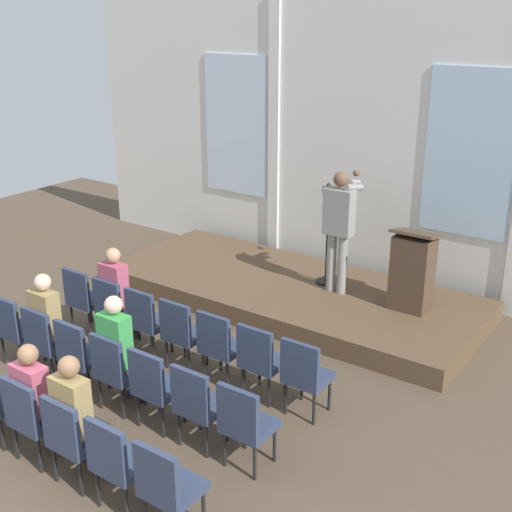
{
  "coord_description": "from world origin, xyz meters",
  "views": [
    {
      "loc": [
        4.99,
        -2.78,
        4.27
      ],
      "look_at": [
        0.21,
        4.0,
        1.16
      ],
      "focal_mm": 47.24,
      "sensor_mm": 36.0,
      "label": 1
    }
  ],
  "objects_px": {
    "chair_r2_c6": "(167,484)",
    "audience_r1_c3": "(119,347)",
    "speaker": "(339,223)",
    "audience_r2_c4": "(77,412)",
    "chair_r1_c1": "(46,339)",
    "chair_r2_c3": "(32,415)",
    "chair_r1_c2": "(79,353)",
    "chair_r1_c5": "(198,402)",
    "audience_r0_c1": "(117,290)",
    "audience_r2_c3": "(37,395)",
    "chair_r0_c2": "(147,318)",
    "chair_r1_c6": "(245,421)",
    "chair_r0_c1": "(114,307)",
    "chair_r1_c3": "(115,367)",
    "chair_r1_c4": "(155,384)",
    "chair_r2_c5": "(117,459)",
    "chair_r0_c4": "(219,343)",
    "chair_r1_c0": "(15,326)",
    "lectern": "(412,271)",
    "audience_r1_c1": "(49,320)",
    "chair_r0_c6": "(305,373)",
    "chair_r2_c4": "(72,435)",
    "chair_r0_c5": "(260,357)",
    "mic_stand": "(326,262)",
    "chair_r0_c3": "(182,330)"
  },
  "relations": [
    {
      "from": "chair_r2_c6",
      "to": "audience_r1_c3",
      "type": "bearing_deg",
      "value": 146.09
    },
    {
      "from": "speaker",
      "to": "audience_r2_c4",
      "type": "height_order",
      "value": "speaker"
    },
    {
      "from": "chair_r1_c1",
      "to": "chair_r2_c3",
      "type": "height_order",
      "value": "same"
    },
    {
      "from": "chair_r1_c2",
      "to": "chair_r1_c5",
      "type": "relative_size",
      "value": 1.0
    },
    {
      "from": "audience_r0_c1",
      "to": "audience_r2_c3",
      "type": "distance_m",
      "value": 2.49
    },
    {
      "from": "chair_r0_c2",
      "to": "chair_r1_c6",
      "type": "relative_size",
      "value": 1.0
    },
    {
      "from": "chair_r0_c1",
      "to": "audience_r2_c3",
      "type": "bearing_deg",
      "value": -61.09
    },
    {
      "from": "chair_r1_c3",
      "to": "audience_r1_c3",
      "type": "relative_size",
      "value": 0.69
    },
    {
      "from": "chair_r1_c4",
      "to": "chair_r2_c5",
      "type": "xyz_separation_m",
      "value": [
        0.59,
        -1.1,
        0.0
      ]
    },
    {
      "from": "chair_r2_c6",
      "to": "chair_r1_c4",
      "type": "bearing_deg",
      "value": 136.74
    },
    {
      "from": "audience_r1_c3",
      "to": "chair_r0_c4",
      "type": "bearing_deg",
      "value": 60.23
    },
    {
      "from": "chair_r1_c0",
      "to": "chair_r1_c5",
      "type": "xyz_separation_m",
      "value": [
        2.93,
        0.0,
        0.0
      ]
    },
    {
      "from": "lectern",
      "to": "audience_r2_c4",
      "type": "relative_size",
      "value": 0.87
    },
    {
      "from": "chair_r1_c0",
      "to": "chair_r2_c6",
      "type": "xyz_separation_m",
      "value": [
        3.52,
        -1.1,
        0.0
      ]
    },
    {
      "from": "audience_r0_c1",
      "to": "audience_r2_c4",
      "type": "xyz_separation_m",
      "value": [
        1.76,
        -2.21,
        -0.0
      ]
    },
    {
      "from": "chair_r1_c6",
      "to": "audience_r1_c1",
      "type": "bearing_deg",
      "value": 178.44
    },
    {
      "from": "chair_r1_c1",
      "to": "audience_r1_c3",
      "type": "height_order",
      "value": "audience_r1_c3"
    },
    {
      "from": "chair_r0_c1",
      "to": "chair_r0_c6",
      "type": "relative_size",
      "value": 1.0
    },
    {
      "from": "chair_r0_c4",
      "to": "chair_r2_c6",
      "type": "distance_m",
      "value": 2.5
    },
    {
      "from": "chair_r1_c2",
      "to": "chair_r1_c0",
      "type": "bearing_deg",
      "value": 180.0
    },
    {
      "from": "chair_r1_c2",
      "to": "chair_r2_c4",
      "type": "distance_m",
      "value": 1.61
    },
    {
      "from": "chair_r1_c6",
      "to": "chair_r2_c4",
      "type": "distance_m",
      "value": 1.61
    },
    {
      "from": "chair_r2_c3",
      "to": "audience_r2_c3",
      "type": "height_order",
      "value": "audience_r2_c3"
    },
    {
      "from": "chair_r1_c2",
      "to": "chair_r2_c6",
      "type": "distance_m",
      "value": 2.59
    },
    {
      "from": "chair_r1_c1",
      "to": "audience_r0_c1",
      "type": "bearing_deg",
      "value": 90.0
    },
    {
      "from": "chair_r1_c1",
      "to": "chair_r0_c5",
      "type": "bearing_deg",
      "value": 25.2
    },
    {
      "from": "mic_stand",
      "to": "chair_r0_c1",
      "type": "bearing_deg",
      "value": -119.62
    },
    {
      "from": "chair_r1_c0",
      "to": "chair_r2_c3",
      "type": "bearing_deg",
      "value": -32.11
    },
    {
      "from": "speaker",
      "to": "chair_r0_c1",
      "type": "height_order",
      "value": "speaker"
    },
    {
      "from": "chair_r1_c1",
      "to": "chair_r2_c6",
      "type": "bearing_deg",
      "value": -20.63
    },
    {
      "from": "audience_r1_c1",
      "to": "chair_r1_c3",
      "type": "bearing_deg",
      "value": -3.9
    },
    {
      "from": "lectern",
      "to": "chair_r1_c4",
      "type": "height_order",
      "value": "lectern"
    },
    {
      "from": "chair_r0_c1",
      "to": "audience_r2_c4",
      "type": "xyz_separation_m",
      "value": [
        1.76,
        -2.13,
        0.21
      ]
    },
    {
      "from": "chair_r2_c6",
      "to": "audience_r2_c3",
      "type": "bearing_deg",
      "value": 177.26
    },
    {
      "from": "chair_r0_c6",
      "to": "chair_r2_c3",
      "type": "distance_m",
      "value": 2.82
    },
    {
      "from": "chair_r0_c2",
      "to": "chair_r0_c6",
      "type": "height_order",
      "value": "same"
    },
    {
      "from": "chair_r0_c1",
      "to": "chair_r1_c4",
      "type": "xyz_separation_m",
      "value": [
        1.76,
        -1.1,
        0.0
      ]
    },
    {
      "from": "chair_r1_c2",
      "to": "chair_r0_c4",
      "type": "bearing_deg",
      "value": 43.26
    },
    {
      "from": "chair_r0_c3",
      "to": "chair_r0_c6",
      "type": "relative_size",
      "value": 1.0
    },
    {
      "from": "chair_r0_c2",
      "to": "chair_r2_c4",
      "type": "height_order",
      "value": "same"
    },
    {
      "from": "mic_stand",
      "to": "chair_r0_c2",
      "type": "distance_m",
      "value": 2.98
    },
    {
      "from": "chair_r0_c1",
      "to": "audience_r1_c1",
      "type": "height_order",
      "value": "audience_r1_c1"
    },
    {
      "from": "speaker",
      "to": "chair_r1_c3",
      "type": "distance_m",
      "value": 3.89
    },
    {
      "from": "audience_r2_c4",
      "to": "chair_r2_c6",
      "type": "xyz_separation_m",
      "value": [
        1.17,
        -0.08,
        -0.21
      ]
    },
    {
      "from": "chair_r0_c3",
      "to": "audience_r2_c3",
      "type": "height_order",
      "value": "audience_r2_c3"
    },
    {
      "from": "speaker",
      "to": "chair_r1_c3",
      "type": "relative_size",
      "value": 1.9
    },
    {
      "from": "chair_r0_c4",
      "to": "chair_r0_c5",
      "type": "bearing_deg",
      "value": 0.0
    },
    {
      "from": "chair_r1_c2",
      "to": "chair_r1_c5",
      "type": "height_order",
      "value": "same"
    },
    {
      "from": "chair_r0_c1",
      "to": "chair_r2_c5",
      "type": "height_order",
      "value": "same"
    },
    {
      "from": "mic_stand",
      "to": "chair_r0_c6",
      "type": "relative_size",
      "value": 1.65
    }
  ]
}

